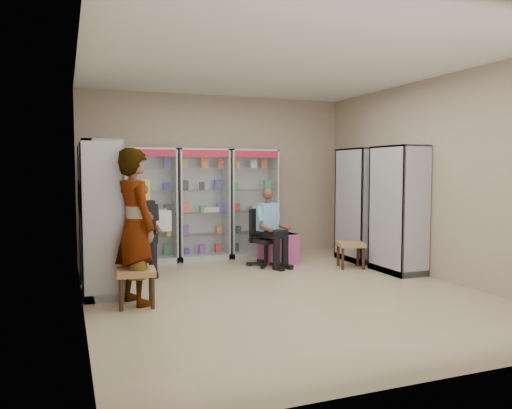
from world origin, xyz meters
name	(u,v)px	position (x,y,z in m)	size (l,w,h in m)	color
floor	(281,292)	(0.00, 0.00, 0.00)	(6.00, 6.00, 0.00)	tan
room_shell	(282,143)	(0.00, 0.00, 1.97)	(5.02, 6.02, 3.01)	tan
cabinet_back_left	(150,206)	(-1.30, 2.73, 1.00)	(0.90, 0.50, 2.00)	#AAACB1
cabinet_back_mid	(203,204)	(-0.35, 2.73, 1.00)	(0.90, 0.50, 2.00)	#A5A6AC
cabinet_back_right	(252,203)	(0.60, 2.73, 1.00)	(0.90, 0.50, 2.00)	#BABBC2
cabinet_right_far	(360,205)	(2.23, 1.60, 1.00)	(0.50, 0.90, 2.00)	#B3B6BB
cabinet_right_near	(398,210)	(2.23, 0.50, 1.00)	(0.50, 0.90, 2.00)	#AFB2B6
cabinet_left_far	(97,212)	(-2.23, 1.80, 1.00)	(0.50, 0.90, 2.00)	silver
cabinet_left_near	(102,218)	(-2.23, 0.70, 1.00)	(0.50, 0.90, 2.00)	#AAABB1
wooden_chair	(142,242)	(-1.55, 2.00, 0.47)	(0.42, 0.42, 0.94)	black
seated_customer	(142,230)	(-1.55, 1.95, 0.67)	(0.44, 0.60, 1.34)	black
office_chair	(266,237)	(0.49, 1.75, 0.48)	(0.53, 0.53, 0.97)	black
seated_shopkeeper	(267,230)	(0.49, 1.70, 0.62)	(0.41, 0.56, 1.23)	#6FA6DC
pink_trunk	(278,248)	(0.78, 1.89, 0.26)	(0.54, 0.52, 0.52)	#9F3F81
tea_glass	(275,231)	(0.73, 1.95, 0.56)	(0.07, 0.07, 0.09)	#561C07
woven_stool_a	(351,255)	(1.73, 1.08, 0.21)	(0.42, 0.42, 0.42)	#A88847
woven_stool_b	(136,288)	(-1.90, -0.03, 0.22)	(0.44, 0.44, 0.44)	#AD7649
standing_man	(135,226)	(-1.88, 0.10, 0.94)	(0.69, 0.45, 1.89)	gray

